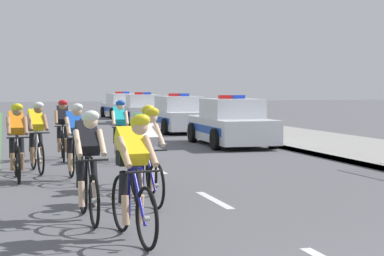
% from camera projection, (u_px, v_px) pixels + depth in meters
% --- Properties ---
extents(sidewalk_slab, '(4.07, 60.00, 0.12)m').
position_uv_depth(sidewalk_slab, '(337.00, 144.00, 19.55)').
color(sidewalk_slab, gray).
rests_on(sidewalk_slab, ground).
extents(kerb_edge, '(0.16, 60.00, 0.13)m').
position_uv_depth(kerb_edge, '(279.00, 146.00, 18.99)').
color(kerb_edge, '#9E9E99').
rests_on(kerb_edge, ground).
extents(lane_markings_centre, '(0.14, 17.60, 0.01)m').
position_uv_depth(lane_markings_centre, '(214.00, 200.00, 10.16)').
color(lane_markings_centre, white).
rests_on(lane_markings_centre, ground).
extents(cyclist_lead, '(0.45, 1.72, 1.56)m').
position_uv_depth(cyclist_lead, '(133.00, 176.00, 7.40)').
color(cyclist_lead, black).
rests_on(cyclist_lead, ground).
extents(cyclist_second, '(0.42, 1.72, 1.56)m').
position_uv_depth(cyclist_second, '(88.00, 164.00, 8.52)').
color(cyclist_second, black).
rests_on(cyclist_second, ground).
extents(cyclist_third, '(0.44, 1.72, 1.56)m').
position_uv_depth(cyclist_third, '(146.00, 154.00, 9.77)').
color(cyclist_third, black).
rests_on(cyclist_third, ground).
extents(cyclist_fourth, '(0.42, 1.72, 1.56)m').
position_uv_depth(cyclist_fourth, '(145.00, 146.00, 11.10)').
color(cyclist_fourth, black).
rests_on(cyclist_fourth, ground).
extents(cyclist_fifth, '(0.43, 1.72, 1.56)m').
position_uv_depth(cyclist_fifth, '(75.00, 141.00, 12.17)').
color(cyclist_fifth, black).
rests_on(cyclist_fifth, ground).
extents(cyclist_sixth, '(0.42, 1.72, 1.56)m').
position_uv_depth(cyclist_sixth, '(17.00, 141.00, 12.23)').
color(cyclist_sixth, black).
rests_on(cyclist_sixth, ground).
extents(cyclist_seventh, '(0.45, 1.72, 1.56)m').
position_uv_depth(cyclist_seventh, '(37.00, 136.00, 13.42)').
color(cyclist_seventh, black).
rests_on(cyclist_seventh, ground).
extents(cyclist_eighth, '(0.43, 1.72, 1.56)m').
position_uv_depth(cyclist_eighth, '(63.00, 129.00, 15.74)').
color(cyclist_eighth, black).
rests_on(cyclist_eighth, ground).
extents(cyclist_ninth, '(0.44, 1.72, 1.56)m').
position_uv_depth(cyclist_ninth, '(120.00, 130.00, 15.35)').
color(cyclist_ninth, black).
rests_on(cyclist_ninth, ground).
extents(police_car_nearest, '(2.14, 4.47, 1.59)m').
position_uv_depth(police_car_nearest, '(231.00, 124.00, 19.78)').
color(police_car_nearest, silver).
rests_on(police_car_nearest, ground).
extents(police_car_second, '(2.01, 4.41, 1.59)m').
position_uv_depth(police_car_second, '(178.00, 116.00, 25.70)').
color(police_car_second, silver).
rests_on(police_car_second, ground).
extents(police_car_third, '(2.27, 4.53, 1.59)m').
position_uv_depth(police_car_third, '(143.00, 110.00, 32.27)').
color(police_car_third, white).
rests_on(police_car_third, ground).
extents(police_car_furthest, '(2.16, 4.48, 1.59)m').
position_uv_depth(police_car_furthest, '(122.00, 107.00, 37.88)').
color(police_car_furthest, silver).
rests_on(police_car_furthest, ground).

